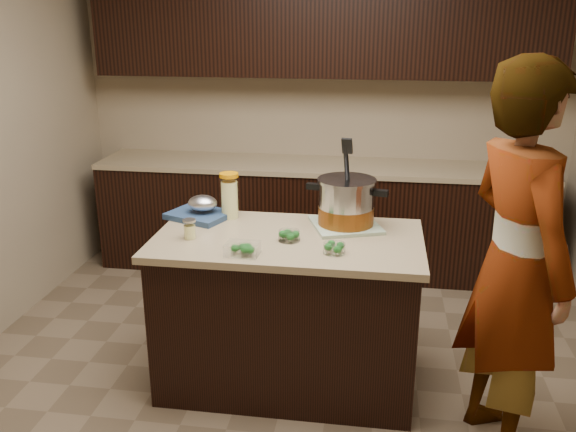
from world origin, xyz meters
name	(u,v)px	position (x,y,z in m)	size (l,w,h in m)	color
ground_plane	(288,379)	(0.00, 0.00, 0.00)	(4.00, 4.00, 0.00)	brown
room_shell	(288,85)	(0.00, 0.00, 1.71)	(4.04, 4.04, 2.72)	tan
back_cabinets	(320,158)	(0.00, 1.74, 0.94)	(3.60, 0.63, 2.33)	black
island	(288,311)	(0.00, 0.00, 0.45)	(1.46, 0.81, 0.90)	black
dish_towel	(345,225)	(0.30, 0.21, 0.91)	(0.36, 0.36, 0.02)	#628F60
stock_pot	(346,205)	(0.30, 0.21, 1.03)	(0.47, 0.39, 0.47)	#B7B7BC
lemonade_pitcher	(230,197)	(-0.39, 0.27, 1.03)	(0.14, 0.14, 0.27)	#EFED92
mason_jar	(190,229)	(-0.52, -0.10, 0.95)	(0.07, 0.07, 0.12)	#EFED92
broccoli_tub_left	(289,236)	(0.01, -0.05, 0.93)	(0.12, 0.12, 0.06)	silver
broccoli_tub_right	(334,249)	(0.27, -0.20, 0.92)	(0.14, 0.14, 0.05)	silver
broccoli_tub_rect	(242,249)	(-0.19, -0.28, 0.93)	(0.17, 0.13, 0.06)	silver
blue_tray	(201,210)	(-0.56, 0.25, 0.94)	(0.42, 0.38, 0.13)	navy
person	(516,267)	(1.12, -0.37, 0.95)	(0.70, 0.46, 1.91)	gray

